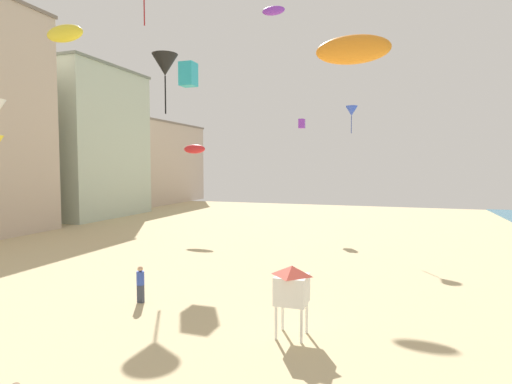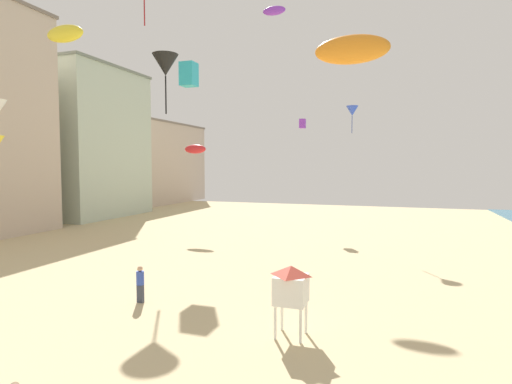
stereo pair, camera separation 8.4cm
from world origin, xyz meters
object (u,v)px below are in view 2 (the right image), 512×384
kite_orange_parafoil (352,50)px  kite_black_delta (165,65)px  lifeguard_stand (291,285)px  kite_yellow_parafoil (65,34)px  kite_flyer (140,282)px  kite_blue_delta (352,111)px  kite_purple_box (303,124)px  kite_red_parafoil (195,149)px  kite_cyan_box (189,74)px  kite_purple_parafoil (274,11)px

kite_orange_parafoil → kite_black_delta: 17.83m
lifeguard_stand → kite_yellow_parafoil: kite_yellow_parafoil is taller
kite_flyer → kite_yellow_parafoil: (-5.11, 1.41, 11.71)m
kite_orange_parafoil → kite_blue_delta: bearing=95.8°
kite_black_delta → kite_purple_box: kite_black_delta is taller
kite_flyer → kite_red_parafoil: 21.23m
lifeguard_stand → kite_cyan_box: 21.06m
kite_yellow_parafoil → kite_orange_parafoil: 15.00m
kite_yellow_parafoil → kite_red_parafoil: size_ratio=1.03×
kite_orange_parafoil → kite_blue_delta: (-2.14, 20.94, 0.76)m
lifeguard_stand → kite_purple_parafoil: size_ratio=1.27×
kite_flyer → kite_red_parafoil: kite_red_parafoil is taller
lifeguard_stand → kite_red_parafoil: kite_red_parafoil is taller
lifeguard_stand → kite_yellow_parafoil: 16.61m
kite_purple_parafoil → kite_purple_box: size_ratio=2.21×
kite_red_parafoil → kite_cyan_box: bearing=-66.2°
kite_flyer → kite_yellow_parafoil: bearing=-154.1°
kite_flyer → lifeguard_stand: size_ratio=0.64×
kite_flyer → kite_black_delta: bearing=155.7°
kite_orange_parafoil → kite_black_delta: (-13.51, 11.21, 3.10)m
kite_purple_box → kite_red_parafoil: bearing=-144.2°
kite_purple_parafoil → kite_red_parafoil: kite_purple_parafoil is taller
kite_black_delta → kite_blue_delta: bearing=40.6°
lifeguard_stand → kite_cyan_box: size_ratio=1.47×
kite_flyer → kite_blue_delta: kite_blue_delta is taller
kite_red_parafoil → kite_purple_box: size_ratio=2.33×
kite_yellow_parafoil → kite_purple_parafoil: size_ratio=1.09×
kite_cyan_box → kite_red_parafoil: bearing=113.8°
kite_flyer → kite_purple_box: 26.89m
kite_blue_delta → kite_purple_box: bearing=132.1°
kite_flyer → kite_purple_parafoil: (0.38, 19.52, 18.43)m
kite_purple_parafoil → kite_flyer: bearing=-91.1°
lifeguard_stand → kite_cyan_box: bearing=115.4°
kite_flyer → kite_purple_parafoil: 26.85m
lifeguard_stand → kite_purple_parafoil: 28.10m
kite_yellow_parafoil → kite_blue_delta: (12.22, 17.73, -2.13)m
kite_flyer → kite_orange_parafoil: size_ratio=0.70×
kite_orange_parafoil → kite_purple_box: bearing=105.7°
kite_yellow_parafoil → kite_black_delta: bearing=83.9°
lifeguard_stand → kite_yellow_parafoil: size_ratio=1.16×
kite_purple_box → kite_yellow_parafoil: bearing=-105.9°
kite_cyan_box → kite_red_parafoil: (-2.82, 6.39, -5.26)m
kite_purple_parafoil → lifeguard_stand: bearing=-71.9°
kite_purple_parafoil → kite_red_parafoil: 13.89m
lifeguard_stand → kite_blue_delta: 22.26m
kite_orange_parafoil → kite_cyan_box: bearing=133.1°
kite_cyan_box → kite_yellow_parafoil: bearing=-94.9°
kite_orange_parafoil → kite_purple_parafoil: size_ratio=1.17×
kite_orange_parafoil → kite_purple_box: size_ratio=2.57×
kite_flyer → kite_cyan_box: bearing=149.7°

